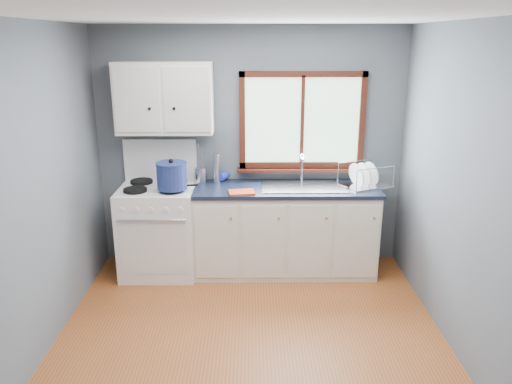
{
  "coord_description": "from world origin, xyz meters",
  "views": [
    {
      "loc": [
        0.02,
        -3.36,
        2.37
      ],
      "look_at": [
        0.05,
        0.9,
        1.05
      ],
      "focal_mm": 35.0,
      "sensor_mm": 36.0,
      "label": 1
    }
  ],
  "objects_px": {
    "stockpot": "(172,175)",
    "utensil_crock": "(201,175)",
    "skillet": "(173,187)",
    "thermos": "(216,168)",
    "dish_rack": "(364,180)",
    "sink": "(303,193)",
    "gas_range": "(159,227)",
    "base_cabinets": "(285,234)"
  },
  "relations": [
    {
      "from": "stockpot",
      "to": "utensil_crock",
      "type": "height_order",
      "value": "utensil_crock"
    },
    {
      "from": "skillet",
      "to": "stockpot",
      "type": "distance_m",
      "value": 0.11
    },
    {
      "from": "utensil_crock",
      "to": "thermos",
      "type": "bearing_deg",
      "value": -4.3
    },
    {
      "from": "thermos",
      "to": "dish_rack",
      "type": "bearing_deg",
      "value": -4.4
    },
    {
      "from": "sink",
      "to": "dish_rack",
      "type": "xyz_separation_m",
      "value": [
        0.63,
        0.04,
        0.12
      ]
    },
    {
      "from": "gas_range",
      "to": "stockpot",
      "type": "xyz_separation_m",
      "value": [
        0.18,
        -0.16,
        0.6
      ]
    },
    {
      "from": "skillet",
      "to": "base_cabinets",
      "type": "bearing_deg",
      "value": -4.69
    },
    {
      "from": "stockpot",
      "to": "thermos",
      "type": "bearing_deg",
      "value": 39.35
    },
    {
      "from": "base_cabinets",
      "to": "skillet",
      "type": "height_order",
      "value": "skillet"
    },
    {
      "from": "base_cabinets",
      "to": "utensil_crock",
      "type": "xyz_separation_m",
      "value": [
        -0.87,
        0.17,
        0.59
      ]
    },
    {
      "from": "skillet",
      "to": "thermos",
      "type": "relative_size",
      "value": 1.23
    },
    {
      "from": "skillet",
      "to": "dish_rack",
      "type": "height_order",
      "value": "dish_rack"
    },
    {
      "from": "utensil_crock",
      "to": "thermos",
      "type": "xyz_separation_m",
      "value": [
        0.16,
        -0.01,
        0.07
      ]
    },
    {
      "from": "skillet",
      "to": "thermos",
      "type": "height_order",
      "value": "thermos"
    },
    {
      "from": "skillet",
      "to": "utensil_crock",
      "type": "height_order",
      "value": "utensil_crock"
    },
    {
      "from": "base_cabinets",
      "to": "gas_range",
      "type": "bearing_deg",
      "value": -179.18
    },
    {
      "from": "skillet",
      "to": "utensil_crock",
      "type": "relative_size",
      "value": 0.94
    },
    {
      "from": "skillet",
      "to": "thermos",
      "type": "distance_m",
      "value": 0.54
    },
    {
      "from": "gas_range",
      "to": "thermos",
      "type": "height_order",
      "value": "gas_range"
    },
    {
      "from": "base_cabinets",
      "to": "dish_rack",
      "type": "relative_size",
      "value": 3.24
    },
    {
      "from": "stockpot",
      "to": "utensil_crock",
      "type": "relative_size",
      "value": 0.85
    },
    {
      "from": "skillet",
      "to": "stockpot",
      "type": "bearing_deg",
      "value": 111.53
    },
    {
      "from": "stockpot",
      "to": "skillet",
      "type": "bearing_deg",
      "value": -53.97
    },
    {
      "from": "sink",
      "to": "utensil_crock",
      "type": "bearing_deg",
      "value": 170.78
    },
    {
      "from": "dish_rack",
      "to": "base_cabinets",
      "type": "bearing_deg",
      "value": 159.45
    },
    {
      "from": "gas_range",
      "to": "utensil_crock",
      "type": "height_order",
      "value": "gas_range"
    },
    {
      "from": "stockpot",
      "to": "thermos",
      "type": "height_order",
      "value": "stockpot"
    },
    {
      "from": "stockpot",
      "to": "dish_rack",
      "type": "relative_size",
      "value": 0.61
    },
    {
      "from": "gas_range",
      "to": "thermos",
      "type": "bearing_deg",
      "value": 16.68
    },
    {
      "from": "sink",
      "to": "utensil_crock",
      "type": "height_order",
      "value": "utensil_crock"
    },
    {
      "from": "thermos",
      "to": "base_cabinets",
      "type": "bearing_deg",
      "value": -12.54
    },
    {
      "from": "utensil_crock",
      "to": "base_cabinets",
      "type": "bearing_deg",
      "value": -11.05
    },
    {
      "from": "thermos",
      "to": "stockpot",
      "type": "bearing_deg",
      "value": -140.65
    },
    {
      "from": "sink",
      "to": "dish_rack",
      "type": "bearing_deg",
      "value": 3.85
    },
    {
      "from": "gas_range",
      "to": "base_cabinets",
      "type": "distance_m",
      "value": 1.31
    },
    {
      "from": "sink",
      "to": "thermos",
      "type": "xyz_separation_m",
      "value": [
        -0.89,
        0.16,
        0.22
      ]
    },
    {
      "from": "gas_range",
      "to": "skillet",
      "type": "bearing_deg",
      "value": -41.28
    },
    {
      "from": "gas_range",
      "to": "stockpot",
      "type": "relative_size",
      "value": 3.93
    },
    {
      "from": "gas_range",
      "to": "stockpot",
      "type": "distance_m",
      "value": 0.65
    },
    {
      "from": "sink",
      "to": "skillet",
      "type": "height_order",
      "value": "sink"
    },
    {
      "from": "gas_range",
      "to": "skillet",
      "type": "xyz_separation_m",
      "value": [
        0.2,
        -0.17,
        0.49
      ]
    },
    {
      "from": "utensil_crock",
      "to": "thermos",
      "type": "relative_size",
      "value": 1.31
    }
  ]
}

